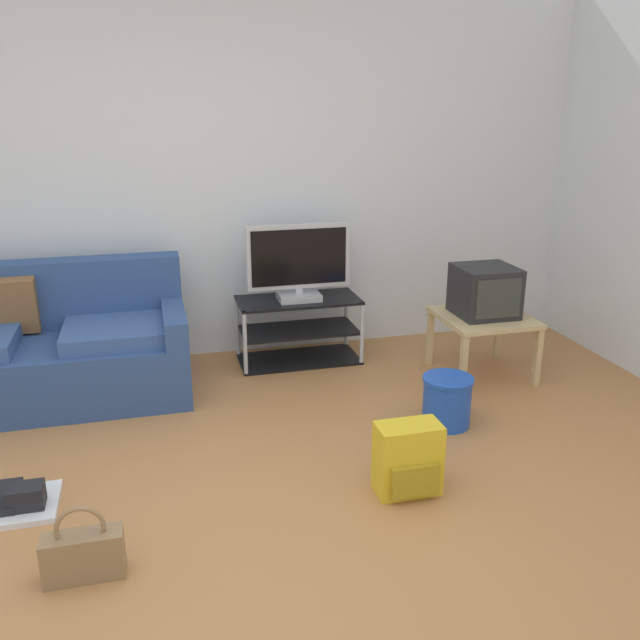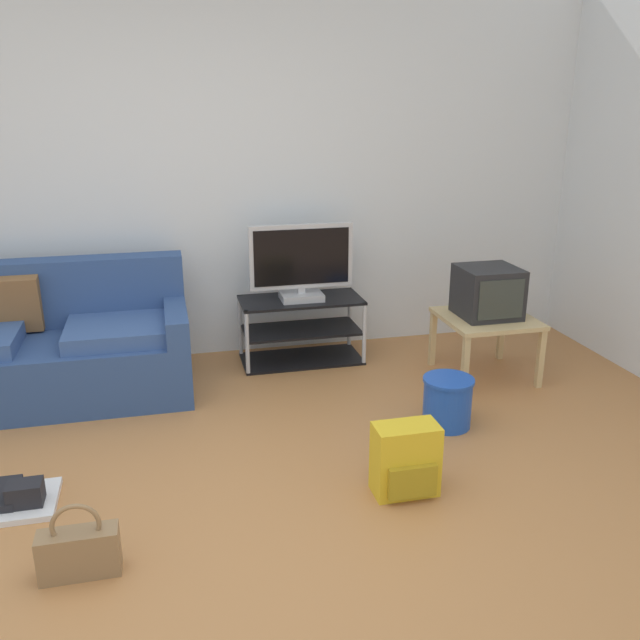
{
  "view_description": "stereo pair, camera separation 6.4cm",
  "coord_description": "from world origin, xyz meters",
  "px_view_note": "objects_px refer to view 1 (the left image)",
  "views": [
    {
      "loc": [
        -0.24,
        -2.47,
        1.85
      ],
      "look_at": [
        0.66,
        1.01,
        0.66
      ],
      "focal_mm": 37.81,
      "sensor_mm": 36.0,
      "label": 1
    },
    {
      "loc": [
        -0.18,
        -2.48,
        1.85
      ],
      "look_at": [
        0.66,
        1.01,
        0.66
      ],
      "focal_mm": 37.81,
      "sensor_mm": 36.0,
      "label": 2
    }
  ],
  "objects_px": {
    "couch": "(44,351)",
    "flat_tv": "(299,263)",
    "crt_tv": "(485,291)",
    "cleaning_bucket": "(447,400)",
    "floor_tray": "(11,502)",
    "handbag": "(83,553)",
    "tv_stand": "(299,330)",
    "side_table": "(484,323)",
    "backpack": "(408,459)"
  },
  "relations": [
    {
      "from": "couch",
      "to": "crt_tv",
      "type": "xyz_separation_m",
      "value": [
        2.89,
        -0.35,
        0.28
      ]
    },
    {
      "from": "side_table",
      "to": "floor_tray",
      "type": "bearing_deg",
      "value": -162.0
    },
    {
      "from": "backpack",
      "to": "floor_tray",
      "type": "distance_m",
      "value": 1.9
    },
    {
      "from": "handbag",
      "to": "flat_tv",
      "type": "bearing_deg",
      "value": 56.82
    },
    {
      "from": "tv_stand",
      "to": "floor_tray",
      "type": "xyz_separation_m",
      "value": [
        -1.74,
        -1.53,
        -0.2
      ]
    },
    {
      "from": "floor_tray",
      "to": "backpack",
      "type": "bearing_deg",
      "value": -9.68
    },
    {
      "from": "couch",
      "to": "handbag",
      "type": "bearing_deg",
      "value": -79.56
    },
    {
      "from": "cleaning_bucket",
      "to": "floor_tray",
      "type": "distance_m",
      "value": 2.38
    },
    {
      "from": "flat_tv",
      "to": "cleaning_bucket",
      "type": "height_order",
      "value": "flat_tv"
    },
    {
      "from": "couch",
      "to": "handbag",
      "type": "relative_size",
      "value": 5.38
    },
    {
      "from": "tv_stand",
      "to": "backpack",
      "type": "height_order",
      "value": "tv_stand"
    },
    {
      "from": "cleaning_bucket",
      "to": "backpack",
      "type": "bearing_deg",
      "value": -128.47
    },
    {
      "from": "flat_tv",
      "to": "couch",
      "type": "bearing_deg",
      "value": -173.37
    },
    {
      "from": "couch",
      "to": "floor_tray",
      "type": "xyz_separation_m",
      "value": [
        -0.02,
        -1.31,
        -0.28
      ]
    },
    {
      "from": "floor_tray",
      "to": "side_table",
      "type": "bearing_deg",
      "value": 18.0
    },
    {
      "from": "backpack",
      "to": "handbag",
      "type": "bearing_deg",
      "value": 167.69
    },
    {
      "from": "couch",
      "to": "flat_tv",
      "type": "bearing_deg",
      "value": 6.63
    },
    {
      "from": "backpack",
      "to": "cleaning_bucket",
      "type": "xyz_separation_m",
      "value": [
        0.49,
        0.62,
        -0.02
      ]
    },
    {
      "from": "tv_stand",
      "to": "crt_tv",
      "type": "height_order",
      "value": "crt_tv"
    },
    {
      "from": "couch",
      "to": "tv_stand",
      "type": "xyz_separation_m",
      "value": [
        1.72,
        0.22,
        -0.08
      ]
    },
    {
      "from": "side_table",
      "to": "cleaning_bucket",
      "type": "height_order",
      "value": "side_table"
    },
    {
      "from": "couch",
      "to": "flat_tv",
      "type": "distance_m",
      "value": 1.78
    },
    {
      "from": "side_table",
      "to": "floor_tray",
      "type": "xyz_separation_m",
      "value": [
        -2.92,
        -0.95,
        -0.34
      ]
    },
    {
      "from": "crt_tv",
      "to": "backpack",
      "type": "xyz_separation_m",
      "value": [
        -1.05,
        -1.28,
        -0.43
      ]
    },
    {
      "from": "backpack",
      "to": "couch",
      "type": "bearing_deg",
      "value": 116.24
    },
    {
      "from": "couch",
      "to": "flat_tv",
      "type": "height_order",
      "value": "flat_tv"
    },
    {
      "from": "couch",
      "to": "side_table",
      "type": "xyz_separation_m",
      "value": [
        2.89,
        -0.36,
        0.06
      ]
    },
    {
      "from": "flat_tv",
      "to": "cleaning_bucket",
      "type": "distance_m",
      "value": 1.48
    },
    {
      "from": "flat_tv",
      "to": "side_table",
      "type": "xyz_separation_m",
      "value": [
        1.18,
        -0.56,
        -0.36
      ]
    },
    {
      "from": "tv_stand",
      "to": "cleaning_bucket",
      "type": "height_order",
      "value": "tv_stand"
    },
    {
      "from": "floor_tray",
      "to": "tv_stand",
      "type": "bearing_deg",
      "value": 41.34
    },
    {
      "from": "crt_tv",
      "to": "cleaning_bucket",
      "type": "xyz_separation_m",
      "value": [
        -0.56,
        -0.66,
        -0.44
      ]
    },
    {
      "from": "tv_stand",
      "to": "handbag",
      "type": "height_order",
      "value": "tv_stand"
    },
    {
      "from": "tv_stand",
      "to": "cleaning_bucket",
      "type": "relative_size",
      "value": 2.91
    },
    {
      "from": "side_table",
      "to": "cleaning_bucket",
      "type": "distance_m",
      "value": 0.88
    },
    {
      "from": "side_table",
      "to": "backpack",
      "type": "xyz_separation_m",
      "value": [
        -1.05,
        -1.27,
        -0.2
      ]
    },
    {
      "from": "flat_tv",
      "to": "crt_tv",
      "type": "bearing_deg",
      "value": -24.87
    },
    {
      "from": "tv_stand",
      "to": "handbag",
      "type": "distance_m",
      "value": 2.52
    },
    {
      "from": "tv_stand",
      "to": "side_table",
      "type": "xyz_separation_m",
      "value": [
        1.18,
        -0.58,
        0.14
      ]
    },
    {
      "from": "crt_tv",
      "to": "handbag",
      "type": "xyz_separation_m",
      "value": [
        -2.54,
        -1.55,
        -0.49
      ]
    },
    {
      "from": "handbag",
      "to": "floor_tray",
      "type": "distance_m",
      "value": 0.69
    },
    {
      "from": "couch",
      "to": "handbag",
      "type": "distance_m",
      "value": 1.93
    },
    {
      "from": "backpack",
      "to": "handbag",
      "type": "distance_m",
      "value": 1.52
    },
    {
      "from": "tv_stand",
      "to": "cleaning_bucket",
      "type": "distance_m",
      "value": 1.38
    },
    {
      "from": "cleaning_bucket",
      "to": "floor_tray",
      "type": "xyz_separation_m",
      "value": [
        -2.36,
        -0.3,
        -0.12
      ]
    },
    {
      "from": "tv_stand",
      "to": "crt_tv",
      "type": "bearing_deg",
      "value": -25.76
    },
    {
      "from": "flat_tv",
      "to": "cleaning_bucket",
      "type": "relative_size",
      "value": 2.45
    },
    {
      "from": "crt_tv",
      "to": "couch",
      "type": "bearing_deg",
      "value": 173.19
    },
    {
      "from": "backpack",
      "to": "handbag",
      "type": "xyz_separation_m",
      "value": [
        -1.49,
        -0.26,
        -0.06
      ]
    },
    {
      "from": "flat_tv",
      "to": "backpack",
      "type": "height_order",
      "value": "flat_tv"
    }
  ]
}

